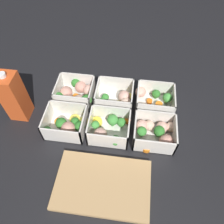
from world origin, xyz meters
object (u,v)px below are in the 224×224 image
container_near_right (76,93)px  container_far_center (108,129)px  juice_carton (14,97)px  container_near_center (117,98)px  container_far_right (67,125)px  container_far_left (156,132)px  container_near_left (155,100)px

container_near_right → container_far_center: bearing=136.0°
juice_carton → container_near_center: bearing=-163.8°
container_far_right → container_far_left: bearing=-177.8°
container_near_center → juice_carton: 0.36m
container_near_right → container_far_left: bearing=156.6°
container_near_center → container_far_center: size_ratio=0.94×
container_near_center → container_far_right: (0.16, 0.14, 0.00)m
container_near_center → juice_carton: bearing=16.2°
container_near_right → juice_carton: juice_carton is taller
container_near_left → container_far_center: bearing=43.8°
container_near_left → container_far_left: bearing=91.7°
container_near_left → container_far_center: (0.16, 0.15, 0.00)m
container_near_left → container_far_center: size_ratio=1.01×
container_far_right → juice_carton: (0.19, -0.04, 0.07)m
container_near_right → juice_carton: (0.18, 0.10, 0.07)m
container_near_left → container_far_left: size_ratio=1.02×
container_near_left → container_far_right: 0.34m
container_far_right → container_near_center: bearing=-137.6°
container_far_left → container_far_right: size_ratio=1.02×
container_far_left → container_far_center: (0.16, 0.01, 0.00)m
container_near_center → container_far_left: same height
container_far_center → juice_carton: bearing=-7.0°
container_near_right → container_far_right: same height
container_near_left → container_near_center: size_ratio=1.07×
container_near_center → container_far_center: 0.14m
container_near_left → container_near_center: same height
container_near_right → container_far_right: bearing=91.5°
container_near_center → juice_carton: (0.34, 0.10, 0.07)m
container_near_left → container_far_right: bearing=27.1°
container_near_left → container_near_center: 0.14m
container_far_center → container_far_right: 0.14m
container_far_center → container_far_right: (0.14, 0.00, -0.00)m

